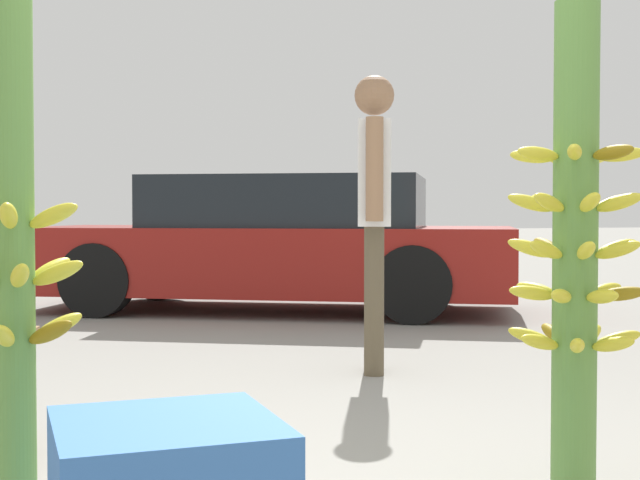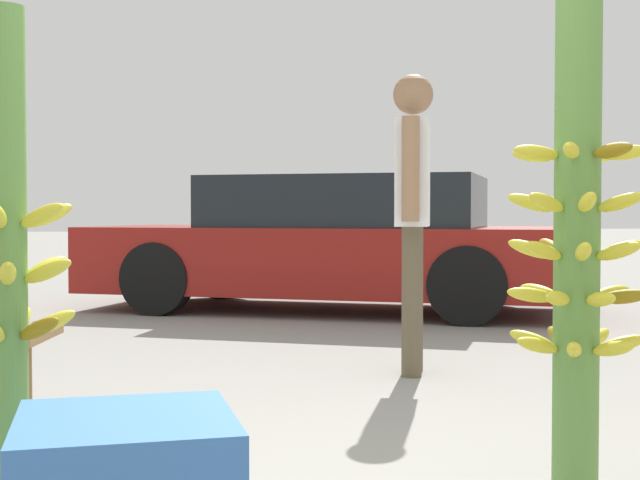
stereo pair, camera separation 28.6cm
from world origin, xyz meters
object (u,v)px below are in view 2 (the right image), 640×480
object	(u,v)px
parked_car	(333,245)
banana_stalk_left	(7,275)
vendor_person	(413,194)
banana_stalk_center	(577,255)

from	to	relation	value
parked_car	banana_stalk_left	bearing A→B (deg)	-174.26
vendor_person	parked_car	xyz separation A→B (m)	(0.40, 3.22, -0.40)
banana_stalk_center	parked_car	distance (m)	5.58
vendor_person	parked_car	world-z (taller)	vendor_person
banana_stalk_center	parked_car	bearing A→B (deg)	82.56
banana_stalk_left	banana_stalk_center	bearing A→B (deg)	-6.40
vendor_person	parked_car	distance (m)	3.26
banana_stalk_left	vendor_person	distance (m)	2.91
banana_stalk_left	banana_stalk_center	size ratio (longest dim) A/B	0.95
banana_stalk_center	vendor_person	bearing A→B (deg)	81.99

